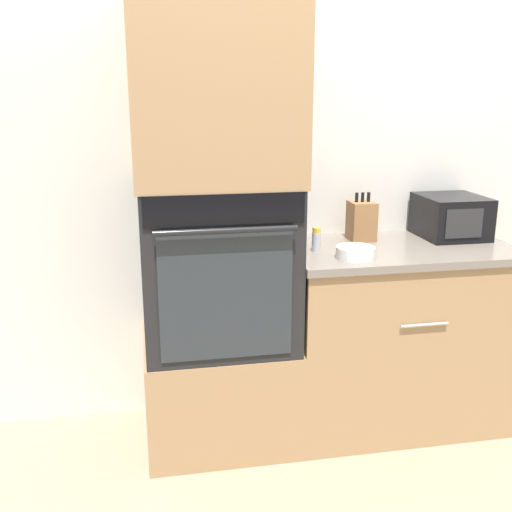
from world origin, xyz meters
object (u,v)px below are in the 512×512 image
object	(u,v)px
condiment_jar_near	(316,240)
condiment_jar_mid	(297,233)
microwave	(451,217)
bowl	(356,252)
knife_block	(362,221)
wall_oven	(217,263)

from	to	relation	value
condiment_jar_near	condiment_jar_mid	world-z (taller)	condiment_jar_near
microwave	bowl	distance (m)	0.67
bowl	condiment_jar_near	xyz separation A→B (m)	(-0.14, 0.14, 0.03)
knife_block	condiment_jar_mid	bearing A→B (deg)	178.21
wall_oven	condiment_jar_near	size ratio (longest dim) A/B	6.50
knife_block	condiment_jar_near	world-z (taller)	knife_block
microwave	knife_block	world-z (taller)	knife_block
knife_block	condiment_jar_mid	distance (m)	0.33
condiment_jar_near	condiment_jar_mid	size ratio (longest dim) A/B	1.23
bowl	condiment_jar_mid	xyz separation A→B (m)	(-0.18, 0.32, 0.02)
knife_block	condiment_jar_near	distance (m)	0.33
wall_oven	microwave	world-z (taller)	wall_oven
wall_oven	knife_block	xyz separation A→B (m)	(0.73, 0.15, 0.14)
wall_oven	condiment_jar_near	distance (m)	0.46
knife_block	condiment_jar_mid	xyz separation A→B (m)	(-0.32, 0.01, -0.05)
bowl	condiment_jar_near	world-z (taller)	condiment_jar_near
condiment_jar_near	knife_block	bearing A→B (deg)	31.83
condiment_jar_mid	knife_block	bearing A→B (deg)	-1.79
microwave	condiment_jar_near	xyz separation A→B (m)	(-0.74, -0.15, -0.05)
bowl	condiment_jar_near	distance (m)	0.20
bowl	condiment_jar_mid	distance (m)	0.37
wall_oven	microwave	bearing A→B (deg)	6.07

